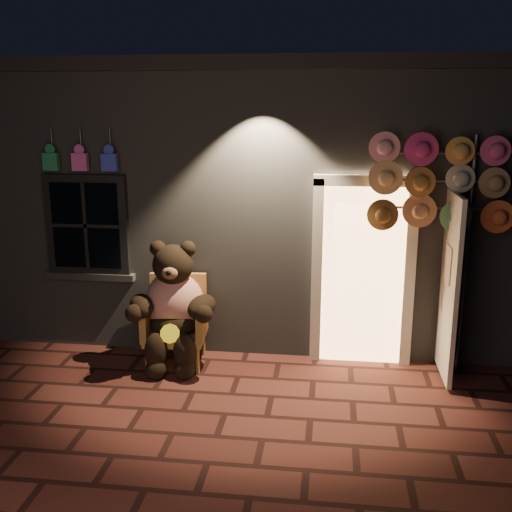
# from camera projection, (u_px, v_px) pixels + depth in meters

# --- Properties ---
(ground) EXTENTS (60.00, 60.00, 0.00)m
(ground) POSITION_uv_depth(u_px,v_px,m) (225.00, 414.00, 5.85)
(ground) COLOR #562721
(ground) RESTS_ON ground
(shop_building) EXTENTS (7.30, 5.95, 3.51)m
(shop_building) POSITION_uv_depth(u_px,v_px,m) (269.00, 185.00, 9.26)
(shop_building) COLOR slate
(shop_building) RESTS_ON ground
(wicker_armchair) EXTENTS (0.75, 0.69, 1.01)m
(wicker_armchair) POSITION_uv_depth(u_px,v_px,m) (176.00, 320.00, 6.96)
(wicker_armchair) COLOR #B49245
(wicker_armchair) RESTS_ON ground
(teddy_bear) EXTENTS (1.08, 0.87, 1.48)m
(teddy_bear) POSITION_uv_depth(u_px,v_px,m) (174.00, 307.00, 6.78)
(teddy_bear) COLOR red
(teddy_bear) RESTS_ON ground
(hat_rack) EXTENTS (1.50, 0.22, 2.66)m
(hat_rack) POSITION_uv_depth(u_px,v_px,m) (440.00, 184.00, 6.30)
(hat_rack) COLOR #59595E
(hat_rack) RESTS_ON ground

